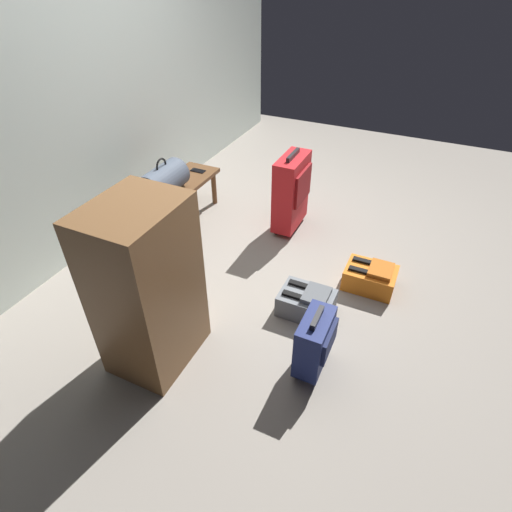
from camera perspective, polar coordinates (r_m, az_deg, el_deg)
The scene contains 10 objects.
ground_plane at distance 3.55m, azimuth 3.36°, elevation 0.44°, with size 6.60×6.60×0.00m, color gray.
back_wall at distance 3.79m, azimuth -21.04°, elevation 24.13°, with size 6.00×0.10×2.80m, color silver.
bench at distance 3.89m, azimuth -10.99°, elevation 8.92°, with size 1.00×0.36×0.37m.
duffel_bag_slate at distance 3.68m, azimuth -12.85°, elevation 10.28°, with size 0.44×0.26×0.34m.
cell_phone at distance 4.11m, azimuth -8.15°, elevation 11.78°, with size 0.07×0.14×0.01m.
suitcase_upright_red at distance 3.69m, azimuth 4.99°, elevation 9.02°, with size 0.44×0.22×0.75m.
suitcase_small_navy at distance 2.51m, azimuth 8.25°, elevation -11.79°, with size 0.32×0.19×0.46m.
backpack_grey at distance 2.96m, azimuth 7.15°, elevation -6.45°, with size 0.28×0.38×0.21m.
backpack_orange at distance 3.26m, azimuth 15.76°, elevation -2.87°, with size 0.28×0.38×0.21m.
side_cabinet at distance 2.44m, azimuth -15.03°, elevation -4.46°, with size 0.56×0.44×1.10m.
Camera 1 is at (-2.66, -1.01, 2.12)m, focal length 28.49 mm.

